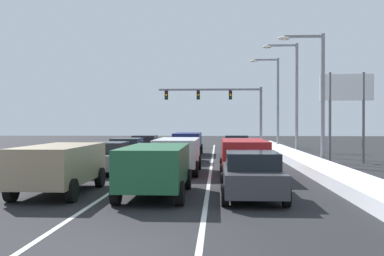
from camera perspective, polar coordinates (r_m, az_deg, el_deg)
ground_plane at (r=24.69m, az=-1.59°, el=-5.03°), size 120.00×120.00×0.00m
lane_stripe_between_right_lane_and_center_lane at (r=28.61m, az=2.49°, el=-4.24°), size 0.14×44.24×0.01m
lane_stripe_between_center_lane_and_left_lane at (r=28.86m, az=-4.30°, el=-4.20°), size 0.14×44.24×0.01m
snow_bank_right_shoulder at (r=29.02m, az=13.03°, el=-3.73°), size 1.70×44.24×0.47m
snow_bank_left_shoulder at (r=29.99m, az=-14.41°, el=-3.58°), size 2.15×44.24×0.49m
sedan_charcoal_right_lane_nearest at (r=15.11m, az=7.43°, el=-5.76°), size 2.00×4.50×1.51m
suv_red_right_lane_second at (r=20.92m, az=6.45°, el=-3.28°), size 2.16×4.90×1.67m
sedan_white_right_lane_third at (r=27.45m, az=5.97°, el=-2.86°), size 2.00×4.50×1.51m
sedan_black_right_lane_fourth at (r=34.22m, az=5.50°, el=-2.16°), size 2.00×4.50×1.51m
suv_green_center_lane_nearest at (r=15.38m, az=-4.56°, el=-4.70°), size 2.16×4.90×1.67m
suv_silver_center_lane_second at (r=22.38m, az=-1.80°, el=-3.02°), size 2.16×4.90×1.67m
sedan_maroon_center_lane_third at (r=28.40m, az=-1.08°, el=-2.74°), size 2.00×4.50×1.51m
suv_navy_center_lane_fourth at (r=35.02m, az=-0.54°, el=-1.68°), size 2.16×4.90×1.67m
suv_tan_left_lane_nearest at (r=16.53m, az=-16.06°, el=-4.36°), size 2.16×4.90×1.67m
sedan_gray_left_lane_second at (r=22.70m, az=-10.25°, el=-3.61°), size 2.00×4.50×1.51m
sedan_charcoal_left_lane_third at (r=28.13m, az=-8.03°, el=-2.78°), size 2.00×4.50×1.51m
sedan_red_left_lane_fourth at (r=34.29m, az=-5.83°, el=-2.16°), size 2.00×4.50×1.51m
traffic_light_gantry at (r=48.66m, az=4.05°, el=3.36°), size 10.94×0.47×6.20m
street_lamp_right_near at (r=27.16m, az=15.13°, el=5.06°), size 2.66×0.36×7.52m
street_lamp_right_mid at (r=35.07m, az=12.30°, el=4.80°), size 2.66×0.36×8.36m
street_lamp_right_far at (r=42.97m, az=10.15°, el=4.07°), size 2.66×0.36×8.39m
roadside_sign_right at (r=29.37m, az=18.65°, el=3.69°), size 3.20×0.16×5.50m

